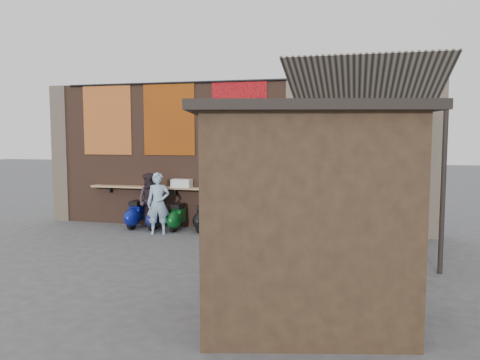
{
  "coord_description": "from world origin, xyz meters",
  "views": [
    {
      "loc": [
        3.38,
        -9.65,
        2.52
      ],
      "look_at": [
        0.65,
        1.2,
        1.47
      ],
      "focal_mm": 35.0,
      "sensor_mm": 36.0,
      "label": 1
    }
  ],
  "objects_px": {
    "scooter_stool_3": "(203,218)",
    "scooter_stool_8": "(320,222)",
    "shelf_box": "(182,183)",
    "scooter_stool_4": "(222,217)",
    "diner_left": "(158,203)",
    "scooter_stool_6": "(272,220)",
    "scooter_stool_10": "(372,224)",
    "scooter_stool_2": "(177,217)",
    "shopper_tan": "(266,212)",
    "diner_right": "(150,201)",
    "market_stall": "(303,220)",
    "scooter_stool_5": "(247,218)",
    "scooter_stool_9": "(347,225)",
    "shopper_grey": "(351,218)",
    "scooter_stool_1": "(156,217)",
    "scooter_stool_7": "(295,223)",
    "shopper_navy": "(302,214)",
    "scooter_stool_0": "(136,215)"
  },
  "relations": [
    {
      "from": "scooter_stool_2",
      "to": "shopper_tan",
      "type": "height_order",
      "value": "shopper_tan"
    },
    {
      "from": "diner_right",
      "to": "shelf_box",
      "type": "bearing_deg",
      "value": 27.36
    },
    {
      "from": "scooter_stool_1",
      "to": "scooter_stool_7",
      "type": "distance_m",
      "value": 3.8
    },
    {
      "from": "scooter_stool_7",
      "to": "shopper_grey",
      "type": "xyz_separation_m",
      "value": [
        1.39,
        -2.27,
        0.58
      ]
    },
    {
      "from": "diner_left",
      "to": "scooter_stool_3",
      "type": "bearing_deg",
      "value": 13.45
    },
    {
      "from": "scooter_stool_7",
      "to": "scooter_stool_9",
      "type": "bearing_deg",
      "value": 0.41
    },
    {
      "from": "scooter_stool_2",
      "to": "scooter_stool_3",
      "type": "height_order",
      "value": "scooter_stool_2"
    },
    {
      "from": "shelf_box",
      "to": "scooter_stool_4",
      "type": "xyz_separation_m",
      "value": [
        1.25,
        -0.34,
        -0.83
      ]
    },
    {
      "from": "scooter_stool_3",
      "to": "shopper_tan",
      "type": "relative_size",
      "value": 0.49
    },
    {
      "from": "scooter_stool_2",
      "to": "diner_right",
      "type": "height_order",
      "value": "diner_right"
    },
    {
      "from": "scooter_stool_4",
      "to": "shopper_tan",
      "type": "distance_m",
      "value": 1.68
    },
    {
      "from": "scooter_stool_1",
      "to": "shopper_grey",
      "type": "relative_size",
      "value": 0.39
    },
    {
      "from": "scooter_stool_5",
      "to": "scooter_stool_7",
      "type": "bearing_deg",
      "value": -3.51
    },
    {
      "from": "shopper_grey",
      "to": "shopper_tan",
      "type": "height_order",
      "value": "shopper_grey"
    },
    {
      "from": "scooter_stool_10",
      "to": "shopper_navy",
      "type": "relative_size",
      "value": 0.53
    },
    {
      "from": "scooter_stool_10",
      "to": "diner_left",
      "type": "relative_size",
      "value": 0.52
    },
    {
      "from": "scooter_stool_9",
      "to": "shopper_tan",
      "type": "height_order",
      "value": "shopper_tan"
    },
    {
      "from": "scooter_stool_1",
      "to": "scooter_stool_10",
      "type": "xyz_separation_m",
      "value": [
        5.66,
        0.07,
        0.05
      ]
    },
    {
      "from": "scooter_stool_6",
      "to": "scooter_stool_10",
      "type": "xyz_separation_m",
      "value": [
        2.47,
        0.06,
        0.02
      ]
    },
    {
      "from": "shelf_box",
      "to": "scooter_stool_9",
      "type": "xyz_separation_m",
      "value": [
        4.46,
        -0.32,
        -0.89
      ]
    },
    {
      "from": "scooter_stool_1",
      "to": "shopper_tan",
      "type": "distance_m",
      "value": 3.39
    },
    {
      "from": "shelf_box",
      "to": "scooter_stool_3",
      "type": "xyz_separation_m",
      "value": [
        0.69,
        -0.27,
        -0.89
      ]
    },
    {
      "from": "scooter_stool_8",
      "to": "market_stall",
      "type": "bearing_deg",
      "value": -87.97
    },
    {
      "from": "scooter_stool_10",
      "to": "market_stall",
      "type": "xyz_separation_m",
      "value": [
        -1.06,
        -5.5,
        1.01
      ]
    },
    {
      "from": "scooter_stool_2",
      "to": "scooter_stool_8",
      "type": "xyz_separation_m",
      "value": [
        3.79,
        0.05,
        0.03
      ]
    },
    {
      "from": "scooter_stool_10",
      "to": "shopper_grey",
      "type": "xyz_separation_m",
      "value": [
        -0.47,
        -2.35,
        0.52
      ]
    },
    {
      "from": "scooter_stool_1",
      "to": "scooter_stool_3",
      "type": "distance_m",
      "value": 1.32
    },
    {
      "from": "scooter_stool_9",
      "to": "market_stall",
      "type": "relative_size",
      "value": 0.26
    },
    {
      "from": "diner_right",
      "to": "market_stall",
      "type": "xyz_separation_m",
      "value": [
        4.77,
        -5.44,
        0.64
      ]
    },
    {
      "from": "shelf_box",
      "to": "scooter_stool_3",
      "type": "relative_size",
      "value": 0.73
    },
    {
      "from": "scooter_stool_3",
      "to": "scooter_stool_8",
      "type": "relative_size",
      "value": 0.91
    },
    {
      "from": "scooter_stool_9",
      "to": "diner_right",
      "type": "height_order",
      "value": "diner_right"
    },
    {
      "from": "scooter_stool_3",
      "to": "scooter_stool_8",
      "type": "height_order",
      "value": "scooter_stool_8"
    },
    {
      "from": "scooter_stool_8",
      "to": "shopper_navy",
      "type": "bearing_deg",
      "value": -103.6
    },
    {
      "from": "scooter_stool_2",
      "to": "shopper_tan",
      "type": "bearing_deg",
      "value": -19.91
    },
    {
      "from": "scooter_stool_1",
      "to": "scooter_stool_7",
      "type": "xyz_separation_m",
      "value": [
        3.8,
        -0.01,
        -0.01
      ]
    },
    {
      "from": "scooter_stool_3",
      "to": "scooter_stool_7",
      "type": "relative_size",
      "value": 1.04
    },
    {
      "from": "scooter_stool_5",
      "to": "scooter_stool_0",
      "type": "bearing_deg",
      "value": -178.7
    },
    {
      "from": "market_stall",
      "to": "scooter_stool_8",
      "type": "bearing_deg",
      "value": 78.96
    },
    {
      "from": "scooter_stool_2",
      "to": "scooter_stool_5",
      "type": "relative_size",
      "value": 0.91
    },
    {
      "from": "scooter_stool_0",
      "to": "shopper_grey",
      "type": "bearing_deg",
      "value": -21.46
    },
    {
      "from": "scooter_stool_1",
      "to": "scooter_stool_10",
      "type": "bearing_deg",
      "value": 0.76
    },
    {
      "from": "diner_right",
      "to": "shopper_navy",
      "type": "height_order",
      "value": "shopper_navy"
    },
    {
      "from": "scooter_stool_7",
      "to": "shopper_navy",
      "type": "xyz_separation_m",
      "value": [
        0.3,
        -1.24,
        0.46
      ]
    },
    {
      "from": "scooter_stool_3",
      "to": "scooter_stool_10",
      "type": "relative_size",
      "value": 0.88
    },
    {
      "from": "scooter_stool_8",
      "to": "scooter_stool_9",
      "type": "relative_size",
      "value": 1.12
    },
    {
      "from": "scooter_stool_3",
      "to": "diner_left",
      "type": "height_order",
      "value": "diner_left"
    },
    {
      "from": "shelf_box",
      "to": "scooter_stool_1",
      "type": "xyz_separation_m",
      "value": [
        -0.63,
        -0.33,
        -0.9
      ]
    },
    {
      "from": "scooter_stool_5",
      "to": "diner_right",
      "type": "bearing_deg",
      "value": -178.91
    },
    {
      "from": "scooter_stool_1",
      "to": "scooter_stool_9",
      "type": "xyz_separation_m",
      "value": [
        5.09,
        0.0,
        0.0
      ]
    }
  ]
}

